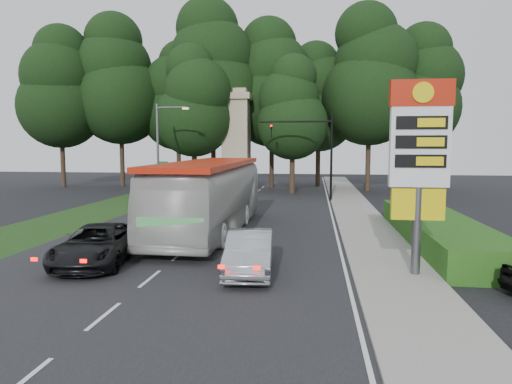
# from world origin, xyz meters

# --- Properties ---
(ground) EXTENTS (120.00, 120.00, 0.00)m
(ground) POSITION_xyz_m (0.00, 0.00, 0.00)
(ground) COLOR black
(ground) RESTS_ON ground
(road_surface) EXTENTS (14.00, 80.00, 0.02)m
(road_surface) POSITION_xyz_m (0.00, 12.00, 0.01)
(road_surface) COLOR black
(road_surface) RESTS_ON ground
(sidewalk_right) EXTENTS (3.00, 80.00, 0.12)m
(sidewalk_right) POSITION_xyz_m (8.50, 12.00, 0.06)
(sidewalk_right) COLOR gray
(sidewalk_right) RESTS_ON ground
(grass_verge_left) EXTENTS (5.00, 50.00, 0.02)m
(grass_verge_left) POSITION_xyz_m (-9.50, 18.00, 0.01)
(grass_verge_left) COLOR #193814
(grass_verge_left) RESTS_ON ground
(hedge) EXTENTS (3.00, 14.00, 1.20)m
(hedge) POSITION_xyz_m (11.50, 8.00, 0.60)
(hedge) COLOR #224C14
(hedge) RESTS_ON ground
(gas_station_pylon) EXTENTS (2.10, 0.45, 6.85)m
(gas_station_pylon) POSITION_xyz_m (9.20, 1.99, 4.45)
(gas_station_pylon) COLOR #59595E
(gas_station_pylon) RESTS_ON ground
(traffic_signal_mast) EXTENTS (6.10, 0.35, 7.20)m
(traffic_signal_mast) POSITION_xyz_m (5.68, 24.00, 4.67)
(traffic_signal_mast) COLOR black
(traffic_signal_mast) RESTS_ON ground
(streetlight_signs) EXTENTS (2.75, 0.98, 8.00)m
(streetlight_signs) POSITION_xyz_m (-6.99, 22.01, 4.44)
(streetlight_signs) COLOR #59595E
(streetlight_signs) RESTS_ON ground
(monument) EXTENTS (3.00, 3.00, 10.05)m
(monument) POSITION_xyz_m (-2.00, 30.00, 5.10)
(monument) COLOR tan
(monument) RESTS_ON ground
(tree_far_west) EXTENTS (8.96, 8.96, 17.60)m
(tree_far_west) POSITION_xyz_m (-22.00, 33.00, 10.68)
(tree_far_west) COLOR #2D2116
(tree_far_west) RESTS_ON ground
(tree_west_mid) EXTENTS (9.80, 9.80, 19.25)m
(tree_west_mid) POSITION_xyz_m (-16.00, 35.00, 11.69)
(tree_west_mid) COLOR #2D2116
(tree_west_mid) RESTS_ON ground
(tree_west_near) EXTENTS (8.40, 8.40, 16.50)m
(tree_west_near) POSITION_xyz_m (-10.00, 37.00, 10.02)
(tree_west_near) COLOR #2D2116
(tree_west_near) RESTS_ON ground
(tree_center_left) EXTENTS (10.08, 10.08, 19.80)m
(tree_center_left) POSITION_xyz_m (-5.00, 33.00, 12.02)
(tree_center_left) COLOR #2D2116
(tree_center_left) RESTS_ON ground
(tree_center_right) EXTENTS (9.24, 9.24, 18.15)m
(tree_center_right) POSITION_xyz_m (1.00, 35.00, 11.02)
(tree_center_right) COLOR #2D2116
(tree_center_right) RESTS_ON ground
(tree_east_near) EXTENTS (8.12, 8.12, 15.95)m
(tree_east_near) POSITION_xyz_m (6.00, 37.00, 9.68)
(tree_east_near) COLOR #2D2116
(tree_east_near) RESTS_ON ground
(tree_east_mid) EXTENTS (9.52, 9.52, 18.70)m
(tree_east_mid) POSITION_xyz_m (11.00, 33.00, 11.35)
(tree_east_mid) COLOR #2D2116
(tree_east_mid) RESTS_ON ground
(tree_far_east) EXTENTS (8.68, 8.68, 17.05)m
(tree_far_east) POSITION_xyz_m (16.00, 35.00, 10.35)
(tree_far_east) COLOR #2D2116
(tree_far_east) RESTS_ON ground
(tree_monument_left) EXTENTS (7.28, 7.28, 14.30)m
(tree_monument_left) POSITION_xyz_m (-6.00, 29.00, 8.68)
(tree_monument_left) COLOR #2D2116
(tree_monument_left) RESTS_ON ground
(tree_monument_right) EXTENTS (6.72, 6.72, 13.20)m
(tree_monument_right) POSITION_xyz_m (3.50, 29.50, 8.01)
(tree_monument_right) COLOR #2D2116
(tree_monument_right) RESTS_ON ground
(transit_bus) EXTENTS (3.43, 13.68, 3.80)m
(transit_bus) POSITION_xyz_m (0.15, 9.07, 1.90)
(transit_bus) COLOR silver
(transit_bus) RESTS_ON ground
(sedan_silver) EXTENTS (1.96, 4.72, 1.52)m
(sedan_silver) POSITION_xyz_m (3.32, 1.76, 0.76)
(sedan_silver) COLOR #B7BAC0
(sedan_silver) RESTS_ON ground
(suv_charcoal) EXTENTS (3.21, 5.71, 1.51)m
(suv_charcoal) POSITION_xyz_m (-2.80, 2.33, 0.75)
(suv_charcoal) COLOR black
(suv_charcoal) RESTS_ON ground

